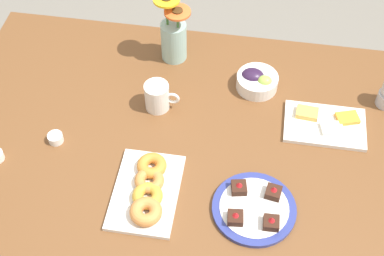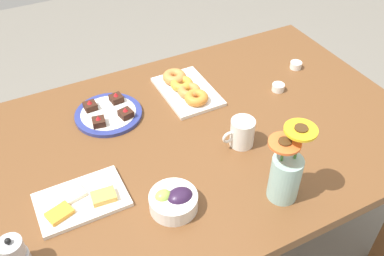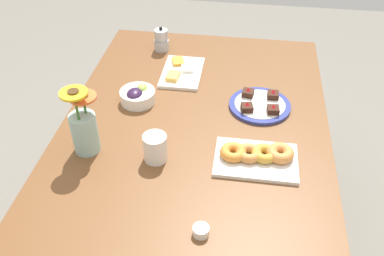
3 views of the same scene
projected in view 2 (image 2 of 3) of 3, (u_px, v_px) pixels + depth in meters
ground_plane at (192, 256)px, 1.96m from camera, size 6.00×6.00×0.00m
dining_table at (192, 154)px, 1.53m from camera, size 1.60×1.00×0.74m
coffee_mug at (242, 132)px, 1.41m from camera, size 0.12×0.08×0.10m
grape_bowl at (174, 201)px, 1.23m from camera, size 0.14×0.14×0.07m
cheese_platter at (82, 200)px, 1.25m from camera, size 0.26×0.17×0.03m
croissant_platter at (186, 89)px, 1.65m from camera, size 0.19×0.28×0.05m
jam_cup_honey at (278, 87)px, 1.67m from camera, size 0.05×0.05×0.03m
jam_cup_berry at (296, 65)px, 1.78m from camera, size 0.05×0.05×0.03m
dessert_plate at (108, 113)px, 1.55m from camera, size 0.24×0.24×0.05m
flower_vase at (286, 174)px, 1.22m from camera, size 0.13×0.10×0.26m
moka_pot at (14, 255)px, 1.07m from camera, size 0.11×0.07×0.12m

